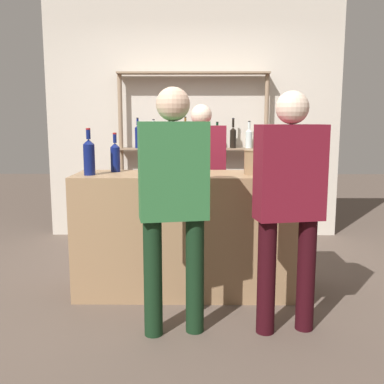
{
  "coord_description": "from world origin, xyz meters",
  "views": [
    {
      "loc": [
        0.03,
        -3.5,
        1.39
      ],
      "look_at": [
        0.0,
        0.0,
        0.82
      ],
      "focal_mm": 42.0,
      "sensor_mm": 36.0,
      "label": 1
    }
  ],
  "objects": [
    {
      "name": "ground_plane",
      "position": [
        0.0,
        0.0,
        0.0
      ],
      "size": [
        16.0,
        16.0,
        0.0
      ],
      "primitive_type": "plane",
      "color": "brown"
    },
    {
      "name": "bar_counter",
      "position": [
        0.0,
        0.0,
        0.49
      ],
      "size": [
        1.84,
        0.55,
        0.97
      ],
      "primitive_type": "cube",
      "color": "#997551",
      "rests_on": "ground_plane"
    },
    {
      "name": "back_wall",
      "position": [
        0.0,
        1.88,
        1.4
      ],
      "size": [
        3.44,
        0.12,
        2.8
      ],
      "primitive_type": "cube",
      "color": "beige",
      "rests_on": "ground_plane"
    },
    {
      "name": "back_shelf",
      "position": [
        0.01,
        1.7,
        1.23
      ],
      "size": [
        1.72,
        0.18,
        1.92
      ],
      "color": "#897056",
      "rests_on": "ground_plane"
    },
    {
      "name": "counter_bottle_0",
      "position": [
        -0.78,
        -0.09,
        1.11
      ],
      "size": [
        0.09,
        0.09,
        0.36
      ],
      "color": "#0F1956",
      "rests_on": "bar_counter"
    },
    {
      "name": "counter_bottle_1",
      "position": [
        -0.37,
        -0.09,
        1.09
      ],
      "size": [
        0.07,
        0.07,
        0.33
      ],
      "color": "black",
      "rests_on": "bar_counter"
    },
    {
      "name": "counter_bottle_2",
      "position": [
        -0.62,
        0.13,
        1.09
      ],
      "size": [
        0.08,
        0.08,
        0.32
      ],
      "color": "#0F1956",
      "rests_on": "bar_counter"
    },
    {
      "name": "counter_bottle_3",
      "position": [
        -0.18,
        0.03,
        1.1
      ],
      "size": [
        0.07,
        0.07,
        0.34
      ],
      "color": "silver",
      "rests_on": "bar_counter"
    },
    {
      "name": "counter_bottle_4",
      "position": [
        -0.09,
        0.0,
        1.1
      ],
      "size": [
        0.08,
        0.08,
        0.34
      ],
      "color": "black",
      "rests_on": "bar_counter"
    },
    {
      "name": "counter_bottle_5",
      "position": [
        -0.22,
        0.14,
        1.1
      ],
      "size": [
        0.08,
        0.08,
        0.34
      ],
      "color": "brown",
      "rests_on": "bar_counter"
    },
    {
      "name": "wine_glass",
      "position": [
        -0.39,
        0.13,
        1.1
      ],
      "size": [
        0.07,
        0.07,
        0.18
      ],
      "color": "silver",
      "rests_on": "bar_counter"
    },
    {
      "name": "ice_bucket",
      "position": [
        0.51,
        -0.02,
        1.07
      ],
      "size": [
        0.21,
        0.21,
        0.19
      ],
      "color": "#846647",
      "rests_on": "bar_counter"
    },
    {
      "name": "cork_jar",
      "position": [
        0.7,
        -0.08,
        1.03
      ],
      "size": [
        0.11,
        0.11,
        0.13
      ],
      "color": "silver",
      "rests_on": "bar_counter"
    },
    {
      "name": "customer_center",
      "position": [
        -0.11,
        -0.72,
        0.93
      ],
      "size": [
        0.46,
        0.26,
        1.59
      ],
      "rotation": [
        0.0,
        0.0,
        1.76
      ],
      "color": "black",
      "rests_on": "ground_plane"
    },
    {
      "name": "server_behind_counter",
      "position": [
        0.08,
        0.85,
        0.88
      ],
      "size": [
        0.5,
        0.25,
        1.53
      ],
      "rotation": [
        0.0,
        0.0,
        -1.64
      ],
      "color": "black",
      "rests_on": "ground_plane"
    },
    {
      "name": "customer_right",
      "position": [
        0.62,
        -0.68,
        0.92
      ],
      "size": [
        0.46,
        0.26,
        1.57
      ],
      "rotation": [
        0.0,
        0.0,
        1.76
      ],
      "color": "black",
      "rests_on": "ground_plane"
    }
  ]
}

